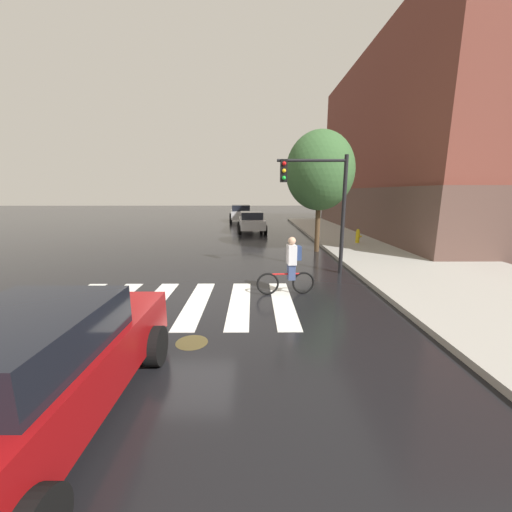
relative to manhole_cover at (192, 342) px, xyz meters
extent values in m
plane|color=black|center=(-0.58, 2.18, 0.00)|extent=(120.00, 120.00, 0.00)
cube|color=#9E9B93|center=(8.17, 2.18, 0.07)|extent=(6.50, 50.00, 0.15)
cube|color=silver|center=(-3.79, 2.18, 0.00)|extent=(0.55, 3.50, 0.01)
cube|color=silver|center=(-2.63, 2.18, 0.00)|extent=(0.55, 3.50, 0.01)
cube|color=silver|center=(-1.47, 2.18, 0.00)|extent=(0.55, 3.50, 0.01)
cube|color=silver|center=(-0.30, 2.18, 0.00)|extent=(0.55, 3.50, 0.01)
cube|color=silver|center=(0.86, 2.18, 0.00)|extent=(0.55, 3.50, 0.01)
cube|color=silver|center=(2.02, 2.18, 0.00)|extent=(0.55, 3.50, 0.01)
cylinder|color=#473D1E|center=(0.00, 0.00, 0.00)|extent=(0.64, 0.64, 0.01)
cube|color=maroon|center=(-1.43, -2.22, 0.69)|extent=(1.89, 4.62, 0.70)
cube|color=black|center=(-1.43, -2.37, 1.31)|extent=(1.67, 2.21, 0.55)
cylinder|color=black|center=(-2.38, -0.74, 0.34)|extent=(0.25, 0.68, 0.68)
cylinder|color=black|center=(-0.46, -0.75, 0.34)|extent=(0.25, 0.68, 0.68)
cube|color=#B7B7BC|center=(1.08, 17.23, 0.65)|extent=(2.06, 4.45, 0.66)
cube|color=black|center=(1.09, 17.09, 1.23)|extent=(1.70, 2.18, 0.52)
cylinder|color=black|center=(0.08, 18.54, 0.32)|extent=(0.27, 0.66, 0.64)
cylinder|color=black|center=(1.88, 18.68, 0.32)|extent=(0.27, 0.66, 0.64)
cylinder|color=black|center=(0.28, 15.78, 0.32)|extent=(0.27, 0.66, 0.64)
cylinder|color=black|center=(2.09, 15.91, 0.32)|extent=(0.27, 0.66, 0.64)
cube|color=#B7B7BC|center=(-0.06, 25.46, 0.72)|extent=(2.30, 4.95, 0.73)
cube|color=black|center=(-0.05, 25.31, 1.37)|extent=(1.90, 2.43, 0.58)
cylinder|color=black|center=(-1.19, 26.92, 0.35)|extent=(0.30, 0.73, 0.71)
cylinder|color=black|center=(0.82, 27.08, 0.35)|extent=(0.30, 0.73, 0.71)
cylinder|color=black|center=(-0.95, 23.85, 0.35)|extent=(0.30, 0.73, 0.71)
cylinder|color=black|center=(1.06, 24.00, 0.35)|extent=(0.30, 0.73, 0.71)
torus|color=black|center=(2.69, 2.95, 0.33)|extent=(0.66, 0.11, 0.66)
torus|color=black|center=(1.65, 2.87, 0.33)|extent=(0.66, 0.11, 0.66)
cylinder|color=red|center=(2.17, 2.91, 0.61)|extent=(0.89, 0.12, 0.05)
cylinder|color=red|center=(2.33, 2.92, 0.68)|extent=(0.04, 0.04, 0.45)
cube|color=#384772|center=(2.33, 2.92, 0.73)|extent=(0.22, 0.30, 0.56)
cube|color=silver|center=(2.33, 2.92, 1.18)|extent=(0.27, 0.38, 0.56)
sphere|color=tan|center=(2.33, 2.92, 1.58)|extent=(0.22, 0.22, 0.22)
cube|color=navy|center=(2.51, 2.94, 1.23)|extent=(0.18, 0.29, 0.40)
cylinder|color=black|center=(4.45, 5.32, 2.10)|extent=(0.14, 0.14, 4.20)
cylinder|color=black|center=(3.25, 5.32, 4.00)|extent=(2.40, 0.10, 0.10)
cube|color=black|center=(2.29, 5.32, 3.65)|extent=(0.24, 0.20, 0.76)
sphere|color=red|center=(2.29, 5.21, 3.89)|extent=(0.14, 0.14, 0.14)
sphere|color=gold|center=(2.29, 5.21, 3.65)|extent=(0.14, 0.14, 0.14)
sphere|color=green|center=(2.29, 5.21, 3.41)|extent=(0.14, 0.14, 0.14)
cylinder|color=gold|center=(7.06, 11.18, 0.47)|extent=(0.22, 0.22, 0.65)
sphere|color=gold|center=(7.06, 11.18, 0.84)|extent=(0.18, 0.18, 0.18)
cylinder|color=gold|center=(7.22, 11.18, 0.50)|extent=(0.12, 0.09, 0.09)
cylinder|color=#4C3823|center=(4.42, 9.44, 1.31)|extent=(0.24, 0.24, 2.62)
ellipsoid|color=#386033|center=(4.42, 9.44, 3.92)|extent=(3.26, 3.26, 3.75)
cube|color=brown|center=(15.66, 16.91, 1.60)|extent=(14.12, 20.95, 3.20)
cube|color=brown|center=(15.66, 16.91, 7.72)|extent=(13.84, 20.53, 9.05)
camera|label=1|loc=(1.23, -5.55, 2.93)|focal=21.27mm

